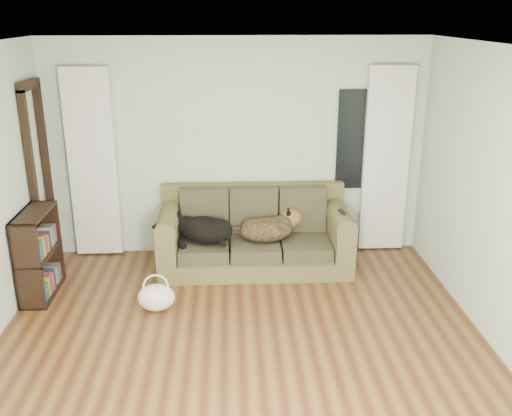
{
  "coord_description": "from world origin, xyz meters",
  "views": [
    {
      "loc": [
        -0.08,
        -4.17,
        2.86
      ],
      "look_at": [
        0.19,
        1.6,
        0.86
      ],
      "focal_mm": 40.0,
      "sensor_mm": 36.0,
      "label": 1
    }
  ],
  "objects_px": {
    "dog_black_lab": "(201,230)",
    "sofa": "(255,231)",
    "dog_shepherd": "(269,228)",
    "tote_bag": "(156,295)",
    "bookshelf": "(38,251)"
  },
  "relations": [
    {
      "from": "sofa",
      "to": "bookshelf",
      "type": "distance_m",
      "value": 2.36
    },
    {
      "from": "sofa",
      "to": "tote_bag",
      "type": "distance_m",
      "value": 1.46
    },
    {
      "from": "sofa",
      "to": "dog_shepherd",
      "type": "height_order",
      "value": "sofa"
    },
    {
      "from": "dog_black_lab",
      "to": "bookshelf",
      "type": "relative_size",
      "value": 0.74
    },
    {
      "from": "dog_shepherd",
      "to": "tote_bag",
      "type": "height_order",
      "value": "dog_shepherd"
    },
    {
      "from": "sofa",
      "to": "dog_black_lab",
      "type": "relative_size",
      "value": 3.2
    },
    {
      "from": "dog_black_lab",
      "to": "dog_shepherd",
      "type": "relative_size",
      "value": 1.05
    },
    {
      "from": "dog_shepherd",
      "to": "bookshelf",
      "type": "relative_size",
      "value": 0.71
    },
    {
      "from": "dog_black_lab",
      "to": "dog_shepherd",
      "type": "height_order",
      "value": "dog_shepherd"
    },
    {
      "from": "dog_black_lab",
      "to": "sofa",
      "type": "bearing_deg",
      "value": 35.66
    },
    {
      "from": "dog_shepherd",
      "to": "bookshelf",
      "type": "height_order",
      "value": "bookshelf"
    },
    {
      "from": "dog_shepherd",
      "to": "dog_black_lab",
      "type": "bearing_deg",
      "value": -6.7
    },
    {
      "from": "dog_black_lab",
      "to": "bookshelf",
      "type": "bearing_deg",
      "value": -129.91
    },
    {
      "from": "sofa",
      "to": "tote_bag",
      "type": "relative_size",
      "value": 5.82
    },
    {
      "from": "dog_shepherd",
      "to": "sofa",
      "type": "bearing_deg",
      "value": -13.49
    }
  ]
}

